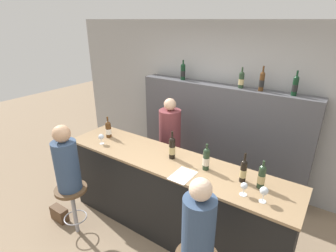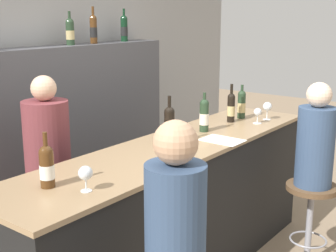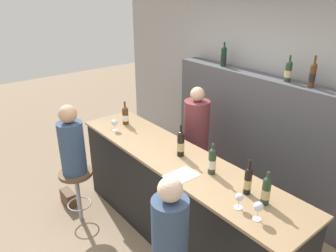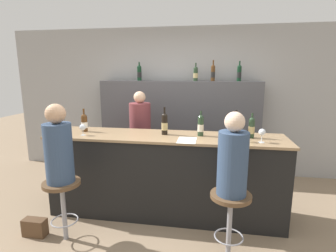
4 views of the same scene
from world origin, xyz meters
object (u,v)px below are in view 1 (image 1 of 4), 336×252
object	(u,v)px
wine_bottle_backbar_0	(183,72)
bar_stool_left	(72,198)
guest_seated_left	(66,162)
guest_seated_right	(199,225)
bartender	(170,149)
wine_bottle_counter_1	(172,148)
handbag	(59,214)
wine_bottle_backbar_1	(241,80)
wine_bottle_backbar_2	(262,81)
wine_glass_2	(264,191)
wine_bottle_backbar_3	(295,85)
wine_bottle_counter_4	(262,176)
wine_bottle_counter_0	(108,129)
wine_bottle_counter_3	(243,171)
wine_bottle_counter_2	(206,159)
wine_glass_1	(244,186)
wine_glass_0	(101,137)

from	to	relation	value
wine_bottle_backbar_0	bar_stool_left	world-z (taller)	wine_bottle_backbar_0
guest_seated_left	guest_seated_right	distance (m)	1.76
wine_bottle_backbar_0	bartender	world-z (taller)	wine_bottle_backbar_0
bartender	guest_seated_right	bearing A→B (deg)	-49.00
wine_bottle_counter_1	handbag	distance (m)	1.90
wine_bottle_backbar_1	wine_bottle_backbar_2	bearing A→B (deg)	-0.00
wine_glass_2	bartender	distance (m)	1.95
wine_bottle_backbar_3	wine_bottle_counter_4	bearing A→B (deg)	-88.00
bar_stool_left	guest_seated_left	xyz separation A→B (m)	(-0.00, 0.00, 0.52)
bar_stool_left	guest_seated_right	xyz separation A→B (m)	(1.76, 0.00, 0.49)
wine_bottle_counter_0	wine_bottle_backbar_3	bearing A→B (deg)	32.84
wine_bottle_counter_4	wine_bottle_backbar_0	size ratio (longest dim) A/B	0.94
wine_bottle_counter_3	guest_seated_right	distance (m)	0.80
wine_bottle_counter_3	wine_glass_2	xyz separation A→B (m)	(0.27, -0.21, -0.02)
wine_bottle_counter_2	wine_bottle_backbar_1	bearing A→B (deg)	96.68
wine_bottle_counter_3	bar_stool_left	distance (m)	2.10
wine_glass_1	wine_glass_2	bearing A→B (deg)	-0.00
guest_seated_right	wine_glass_0	bearing A→B (deg)	162.22
wine_bottle_backbar_2	bar_stool_left	size ratio (longest dim) A/B	0.50
wine_bottle_counter_3	wine_bottle_counter_4	xyz separation A→B (m)	(0.18, 0.00, -0.00)
wine_bottle_counter_1	handbag	world-z (taller)	wine_bottle_counter_1
wine_bottle_counter_0	wine_bottle_backbar_1	distance (m)	2.02
wine_bottle_counter_2	wine_glass_0	xyz separation A→B (m)	(-1.44, -0.21, -0.04)
bar_stool_left	bartender	world-z (taller)	bartender
wine_bottle_counter_3	wine_bottle_backbar_2	xyz separation A→B (m)	(-0.29, 1.34, 0.63)
wine_bottle_counter_4	wine_glass_1	world-z (taller)	wine_bottle_counter_4
wine_glass_1	guest_seated_right	world-z (taller)	guest_seated_right
wine_bottle_counter_3	wine_bottle_backbar_0	bearing A→B (deg)	139.17
wine_glass_0	wine_glass_2	xyz separation A→B (m)	(2.13, -0.00, 0.02)
wine_bottle_backbar_0	wine_bottle_backbar_1	world-z (taller)	wine_bottle_backbar_0
wine_bottle_counter_0	guest_seated_left	xyz separation A→B (m)	(0.10, -0.78, -0.12)
wine_glass_1	guest_seated_right	bearing A→B (deg)	-106.63
wine_bottle_counter_4	wine_bottle_counter_2	bearing A→B (deg)	-180.00
wine_bottle_counter_1	wine_glass_0	distance (m)	1.02
wine_glass_0	guest_seated_left	world-z (taller)	guest_seated_left
wine_bottle_backbar_1	bartender	distance (m)	1.49
wine_glass_1	handbag	distance (m)	2.59
wine_bottle_counter_0	wine_glass_2	distance (m)	2.22
wine_bottle_backbar_3	wine_bottle_backbar_2	bearing A→B (deg)	-180.00
wine_glass_0	guest_seated_right	size ratio (longest dim) A/B	0.18
wine_bottle_counter_4	wine_glass_0	bearing A→B (deg)	-174.17
wine_bottle_backbar_0	wine_bottle_counter_0	bearing A→B (deg)	-106.19
wine_bottle_backbar_3	wine_glass_2	bearing A→B (deg)	-85.20
wine_bottle_counter_2	wine_glass_2	bearing A→B (deg)	-16.94
wine_bottle_backbar_1	bar_stool_left	distance (m)	2.77
wine_bottle_counter_2	wine_bottle_counter_3	world-z (taller)	wine_bottle_counter_3
wine_bottle_backbar_1	wine_glass_2	xyz separation A→B (m)	(0.84, -1.55, -0.64)
wine_bottle_counter_2	wine_bottle_counter_3	size ratio (longest dim) A/B	0.95
wine_bottle_backbar_1	wine_bottle_backbar_0	bearing A→B (deg)	-180.00
bar_stool_left	wine_glass_1	bearing A→B (deg)	16.45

